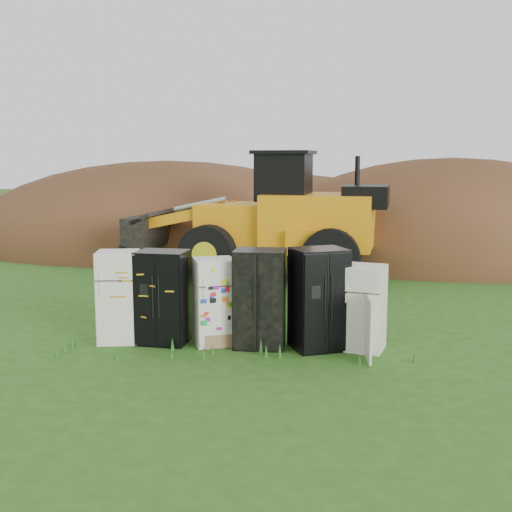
{
  "coord_description": "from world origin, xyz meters",
  "views": [
    {
      "loc": [
        1.64,
        -11.64,
        3.49
      ],
      "look_at": [
        0.02,
        2.0,
        1.41
      ],
      "focal_mm": 45.0,
      "sensor_mm": 36.0,
      "label": 1
    }
  ],
  "objects_px": {
    "fridge_black_side": "(163,297)",
    "fridge_dark_mid": "(260,298)",
    "wheel_loader": "(253,214)",
    "fridge_black_right": "(319,299)",
    "fridge_leftmost": "(119,297)",
    "fridge_sticker": "(214,302)",
    "fridge_open_door": "(364,308)"
  },
  "relations": [
    {
      "from": "fridge_black_side",
      "to": "fridge_dark_mid",
      "type": "height_order",
      "value": "fridge_dark_mid"
    },
    {
      "from": "wheel_loader",
      "to": "fridge_black_right",
      "type": "bearing_deg",
      "value": -67.06
    },
    {
      "from": "fridge_leftmost",
      "to": "fridge_sticker",
      "type": "distance_m",
      "value": 1.85
    },
    {
      "from": "fridge_black_right",
      "to": "fridge_open_door",
      "type": "xyz_separation_m",
      "value": [
        0.84,
        0.02,
        -0.15
      ]
    },
    {
      "from": "fridge_leftmost",
      "to": "fridge_black_side",
      "type": "bearing_deg",
      "value": -9.74
    },
    {
      "from": "fridge_leftmost",
      "to": "fridge_open_door",
      "type": "distance_m",
      "value": 4.65
    },
    {
      "from": "fridge_black_side",
      "to": "fridge_dark_mid",
      "type": "bearing_deg",
      "value": 3.62
    },
    {
      "from": "fridge_leftmost",
      "to": "fridge_dark_mid",
      "type": "relative_size",
      "value": 0.96
    },
    {
      "from": "fridge_open_door",
      "to": "fridge_leftmost",
      "type": "bearing_deg",
      "value": -164.74
    },
    {
      "from": "fridge_leftmost",
      "to": "fridge_black_side",
      "type": "distance_m",
      "value": 0.87
    },
    {
      "from": "fridge_leftmost",
      "to": "fridge_dark_mid",
      "type": "xyz_separation_m",
      "value": [
        2.73,
        -0.01,
        0.04
      ]
    },
    {
      "from": "fridge_black_side",
      "to": "fridge_dark_mid",
      "type": "relative_size",
      "value": 0.97
    },
    {
      "from": "fridge_dark_mid",
      "to": "fridge_black_right",
      "type": "xyz_separation_m",
      "value": [
        1.09,
        -0.01,
        0.02
      ]
    },
    {
      "from": "fridge_leftmost",
      "to": "fridge_black_side",
      "type": "height_order",
      "value": "fridge_black_side"
    },
    {
      "from": "fridge_open_door",
      "to": "wheel_loader",
      "type": "height_order",
      "value": "wheel_loader"
    },
    {
      "from": "fridge_sticker",
      "to": "fridge_open_door",
      "type": "distance_m",
      "value": 2.8
    },
    {
      "from": "fridge_leftmost",
      "to": "fridge_open_door",
      "type": "bearing_deg",
      "value": -11.0
    },
    {
      "from": "fridge_leftmost",
      "to": "wheel_loader",
      "type": "distance_m",
      "value": 7.63
    },
    {
      "from": "fridge_black_right",
      "to": "wheel_loader",
      "type": "xyz_separation_m",
      "value": [
        -2.13,
        7.4,
        0.93
      ]
    },
    {
      "from": "fridge_open_door",
      "to": "wheel_loader",
      "type": "relative_size",
      "value": 0.2
    },
    {
      "from": "fridge_black_right",
      "to": "fridge_black_side",
      "type": "bearing_deg",
      "value": 154.51
    },
    {
      "from": "fridge_black_right",
      "to": "fridge_open_door",
      "type": "height_order",
      "value": "fridge_black_right"
    },
    {
      "from": "fridge_leftmost",
      "to": "fridge_black_right",
      "type": "xyz_separation_m",
      "value": [
        3.82,
        -0.02,
        0.06
      ]
    },
    {
      "from": "fridge_black_right",
      "to": "fridge_dark_mid",
      "type": "bearing_deg",
      "value": 154.74
    },
    {
      "from": "fridge_black_side",
      "to": "fridge_leftmost",
      "type": "bearing_deg",
      "value": -174.18
    },
    {
      "from": "fridge_dark_mid",
      "to": "wheel_loader",
      "type": "distance_m",
      "value": 7.52
    },
    {
      "from": "fridge_black_right",
      "to": "fridge_open_door",
      "type": "distance_m",
      "value": 0.85
    },
    {
      "from": "fridge_black_right",
      "to": "wheel_loader",
      "type": "distance_m",
      "value": 7.75
    },
    {
      "from": "fridge_black_right",
      "to": "wheel_loader",
      "type": "height_order",
      "value": "wheel_loader"
    },
    {
      "from": "fridge_sticker",
      "to": "wheel_loader",
      "type": "distance_m",
      "value": 7.41
    },
    {
      "from": "wheel_loader",
      "to": "fridge_open_door",
      "type": "bearing_deg",
      "value": -61.22
    },
    {
      "from": "fridge_black_side",
      "to": "wheel_loader",
      "type": "distance_m",
      "value": 7.46
    }
  ]
}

